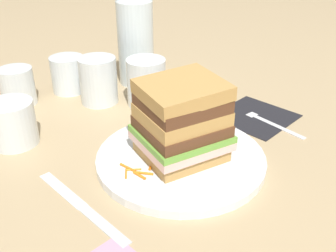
% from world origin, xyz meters
% --- Properties ---
extents(ground_plane, '(3.00, 3.00, 0.00)m').
position_xyz_m(ground_plane, '(0.00, 0.00, 0.00)').
color(ground_plane, tan).
extents(main_plate, '(0.27, 0.27, 0.01)m').
position_xyz_m(main_plate, '(0.01, -0.00, 0.01)').
color(main_plate, white).
rests_on(main_plate, ground_plane).
extents(sandwich, '(0.15, 0.14, 0.13)m').
position_xyz_m(sandwich, '(0.01, 0.00, 0.07)').
color(sandwich, tan).
rests_on(sandwich, main_plate).
extents(carrot_shred_0, '(0.02, 0.02, 0.00)m').
position_xyz_m(carrot_shred_0, '(-0.07, 0.02, 0.02)').
color(carrot_shred_0, orange).
rests_on(carrot_shred_0, main_plate).
extents(carrot_shred_1, '(0.02, 0.02, 0.00)m').
position_xyz_m(carrot_shred_1, '(-0.08, 0.02, 0.02)').
color(carrot_shred_1, orange).
rests_on(carrot_shred_1, main_plate).
extents(carrot_shred_2, '(0.01, 0.02, 0.00)m').
position_xyz_m(carrot_shred_2, '(-0.07, -0.00, 0.02)').
color(carrot_shred_2, orange).
rests_on(carrot_shred_2, main_plate).
extents(carrot_shred_3, '(0.03, 0.02, 0.00)m').
position_xyz_m(carrot_shred_3, '(-0.04, 0.01, 0.02)').
color(carrot_shred_3, orange).
rests_on(carrot_shred_3, main_plate).
extents(carrot_shred_4, '(0.02, 0.02, 0.00)m').
position_xyz_m(carrot_shred_4, '(-0.06, 0.00, 0.02)').
color(carrot_shred_4, orange).
rests_on(carrot_shred_4, main_plate).
extents(carrot_shred_5, '(0.01, 0.03, 0.00)m').
position_xyz_m(carrot_shred_5, '(-0.07, 0.03, 0.02)').
color(carrot_shred_5, orange).
rests_on(carrot_shred_5, main_plate).
extents(carrot_shred_6, '(0.02, 0.01, 0.00)m').
position_xyz_m(carrot_shred_6, '(0.07, -0.02, 0.02)').
color(carrot_shred_6, orange).
rests_on(carrot_shred_6, main_plate).
extents(carrot_shred_7, '(0.02, 0.03, 0.00)m').
position_xyz_m(carrot_shred_7, '(0.08, -0.04, 0.02)').
color(carrot_shred_7, orange).
rests_on(carrot_shred_7, main_plate).
extents(carrot_shred_8, '(0.03, 0.02, 0.00)m').
position_xyz_m(carrot_shred_8, '(0.09, 0.00, 0.02)').
color(carrot_shred_8, orange).
rests_on(carrot_shred_8, main_plate).
extents(carrot_shred_9, '(0.02, 0.01, 0.00)m').
position_xyz_m(carrot_shred_9, '(0.08, -0.03, 0.02)').
color(carrot_shred_9, orange).
rests_on(carrot_shred_9, main_plate).
extents(carrot_shred_10, '(0.02, 0.01, 0.00)m').
position_xyz_m(carrot_shred_10, '(0.10, -0.02, 0.02)').
color(carrot_shred_10, orange).
rests_on(carrot_shred_10, main_plate).
extents(napkin_dark, '(0.14, 0.14, 0.00)m').
position_xyz_m(napkin_dark, '(0.23, 0.01, 0.00)').
color(napkin_dark, black).
rests_on(napkin_dark, ground_plane).
extents(fork, '(0.02, 0.17, 0.00)m').
position_xyz_m(fork, '(0.23, -0.01, 0.00)').
color(fork, silver).
rests_on(fork, napkin_dark).
extents(knife, '(0.02, 0.20, 0.00)m').
position_xyz_m(knife, '(-0.16, 0.01, 0.00)').
color(knife, silver).
rests_on(knife, ground_plane).
extents(juice_glass, '(0.08, 0.08, 0.10)m').
position_xyz_m(juice_glass, '(0.11, 0.20, 0.04)').
color(juice_glass, white).
rests_on(juice_glass, ground_plane).
extents(water_bottle, '(0.08, 0.08, 0.25)m').
position_xyz_m(water_bottle, '(0.17, 0.31, 0.11)').
color(water_bottle, silver).
rests_on(water_bottle, ground_plane).
extents(empty_tumbler_0, '(0.07, 0.07, 0.08)m').
position_xyz_m(empty_tumbler_0, '(-0.08, 0.38, 0.04)').
color(empty_tumbler_0, silver).
rests_on(empty_tumbler_0, ground_plane).
extents(empty_tumbler_1, '(0.08, 0.08, 0.09)m').
position_xyz_m(empty_tumbler_1, '(0.05, 0.27, 0.05)').
color(empty_tumbler_1, silver).
rests_on(empty_tumbler_1, ground_plane).
extents(empty_tumbler_2, '(0.08, 0.08, 0.08)m').
position_xyz_m(empty_tumbler_2, '(-0.15, 0.23, 0.04)').
color(empty_tumbler_2, silver).
rests_on(empty_tumbler_2, ground_plane).
extents(empty_tumbler_3, '(0.07, 0.07, 0.08)m').
position_xyz_m(empty_tumbler_3, '(0.03, 0.37, 0.04)').
color(empty_tumbler_3, silver).
rests_on(empty_tumbler_3, ground_plane).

